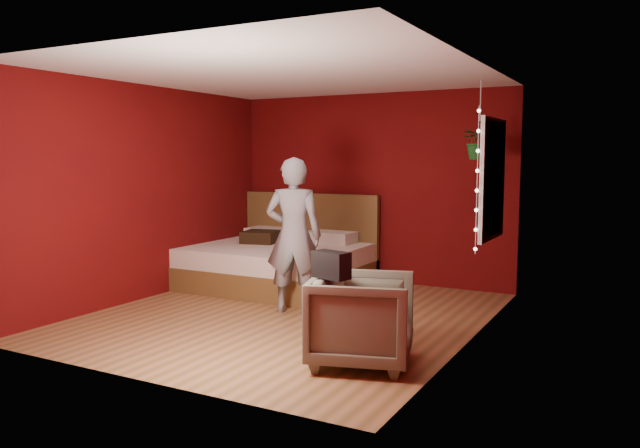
{
  "coord_description": "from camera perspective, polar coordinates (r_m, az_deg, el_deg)",
  "views": [
    {
      "loc": [
        3.47,
        -5.72,
        1.73
      ],
      "look_at": [
        0.18,
        0.4,
        0.98
      ],
      "focal_mm": 35.0,
      "sensor_mm": 36.0,
      "label": 1
    }
  ],
  "objects": [
    {
      "name": "armchair",
      "position": [
        5.27,
        3.87,
        -8.7
      ],
      "size": [
        1.03,
        1.02,
        0.76
      ],
      "primitive_type": "imported",
      "rotation": [
        0.0,
        0.0,
        1.86
      ],
      "color": "#5B5B47",
      "rests_on": "ground"
    },
    {
      "name": "bed",
      "position": [
        8.47,
        -3.65,
        -3.49
      ],
      "size": [
        2.2,
        1.87,
        1.21
      ],
      "color": "brown",
      "rests_on": "ground"
    },
    {
      "name": "window",
      "position": [
        6.79,
        15.47,
        3.98
      ],
      "size": [
        0.05,
        0.97,
        1.27
      ],
      "color": "white",
      "rests_on": "room_walls"
    },
    {
      "name": "floor",
      "position": [
        6.91,
        -2.93,
        -8.37
      ],
      "size": [
        4.5,
        4.5,
        0.0
      ],
      "primitive_type": "plane",
      "color": "#9A633D",
      "rests_on": "ground"
    },
    {
      "name": "person",
      "position": [
        6.91,
        -2.42,
        -1.06
      ],
      "size": [
        0.73,
        0.6,
        1.73
      ],
      "primitive_type": "imported",
      "rotation": [
        0.0,
        0.0,
        3.49
      ],
      "color": "slate",
      "rests_on": "ground"
    },
    {
      "name": "fairy_lights",
      "position": [
        6.29,
        14.18,
        3.86
      ],
      "size": [
        0.04,
        0.04,
        1.45
      ],
      "color": "silver",
      "rests_on": "room_walls"
    },
    {
      "name": "room_walls",
      "position": [
        6.69,
        -3.01,
        5.7
      ],
      "size": [
        4.04,
        4.54,
        2.62
      ],
      "color": "#560A09",
      "rests_on": "ground"
    },
    {
      "name": "hanging_plant",
      "position": [
        7.43,
        14.37,
        7.38
      ],
      "size": [
        0.48,
        0.44,
        0.9
      ],
      "color": "silver",
      "rests_on": "room_walls"
    },
    {
      "name": "throw_pillow",
      "position": [
        8.68,
        -5.44,
        -1.17
      ],
      "size": [
        0.54,
        0.54,
        0.16
      ],
      "primitive_type": "cube",
      "rotation": [
        0.0,
        0.0,
        0.22
      ],
      "color": "black",
      "rests_on": "bed"
    },
    {
      "name": "handbag",
      "position": [
        5.0,
        1.03,
        -3.75
      ],
      "size": [
        0.33,
        0.22,
        0.22
      ],
      "primitive_type": "cube",
      "rotation": [
        0.0,
        0.0,
        -0.26
      ],
      "color": "black",
      "rests_on": "armchair"
    }
  ]
}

